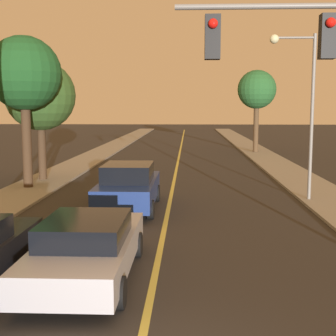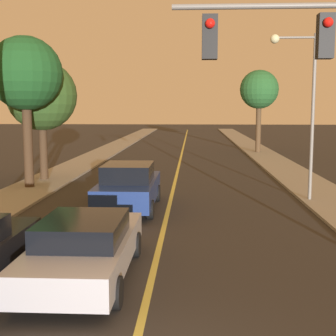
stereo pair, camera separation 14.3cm
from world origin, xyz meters
name	(u,v)px [view 2 (the right image)]	position (x,y,z in m)	size (l,w,h in m)	color
road_surface	(183,150)	(0.00, 36.00, 0.01)	(10.55, 80.00, 0.01)	#2D2B28
sidewalk_left	(110,149)	(-6.53, 36.00, 0.06)	(2.50, 80.00, 0.12)	gray
sidewalk_right	(256,150)	(6.53, 36.00, 0.06)	(2.50, 80.00, 0.12)	gray
car_near_lane_front	(85,247)	(-1.48, 4.44, 0.74)	(2.08, 5.04, 1.42)	#A5A8B2
car_near_lane_second	(129,186)	(-1.48, 11.61, 0.87)	(2.11, 5.00, 1.74)	navy
streetlamp_right	(302,93)	(5.18, 13.35, 4.35)	(1.82, 0.36, 6.52)	slate
tree_left_near	(42,96)	(-6.78, 18.08, 4.37)	(3.55, 3.55, 6.06)	#3D2B1C
tree_left_far	(25,75)	(-6.71, 15.69, 5.28)	(3.35, 3.35, 6.89)	#3D2B1C
tree_right_near	(259,90)	(6.32, 33.63, 5.19)	(3.16, 3.16, 6.73)	#4C3823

